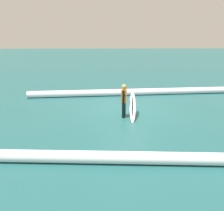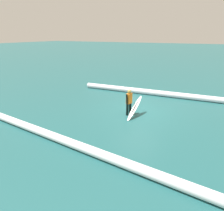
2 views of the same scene
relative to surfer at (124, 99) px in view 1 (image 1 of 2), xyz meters
The scene contains 5 objects.
ground_plane 1.20m from the surfer, 108.99° to the right, with size 189.06×189.06×0.00m, color #1F5456.
surfer is the anchor object (origin of this frame).
surfboard 0.51m from the surfer, 168.20° to the left, with size 0.42×1.55×1.02m.
wave_crest_foreground 5.18m from the surfer, 119.71° to the right, with size 0.40×0.40×15.96m, color white.
wave_crest_midground 4.50m from the surfer, 68.09° to the left, with size 0.35×0.35×17.22m, color white.
Camera 1 is at (1.21, 11.06, 3.30)m, focal length 38.54 mm.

